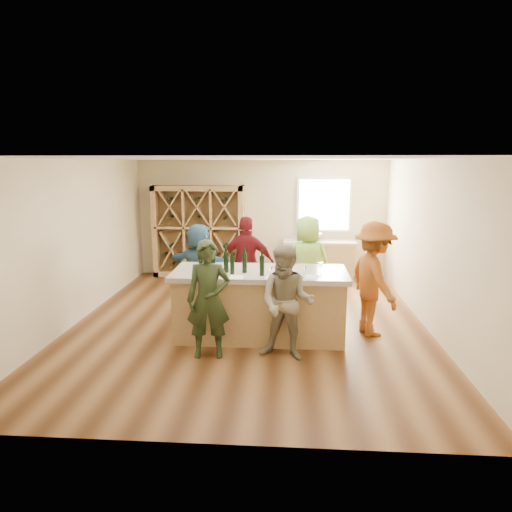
# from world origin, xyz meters

# --- Properties ---
(floor) EXTENTS (6.00, 7.00, 0.10)m
(floor) POSITION_xyz_m (0.00, 0.00, -0.05)
(floor) COLOR brown
(floor) RESTS_ON ground
(ceiling) EXTENTS (6.00, 7.00, 0.10)m
(ceiling) POSITION_xyz_m (0.00, 0.00, 2.85)
(ceiling) COLOR white
(ceiling) RESTS_ON ground
(wall_back) EXTENTS (6.00, 0.10, 2.80)m
(wall_back) POSITION_xyz_m (0.00, 3.55, 1.40)
(wall_back) COLOR beige
(wall_back) RESTS_ON ground
(wall_front) EXTENTS (6.00, 0.10, 2.80)m
(wall_front) POSITION_xyz_m (0.00, -3.55, 1.40)
(wall_front) COLOR beige
(wall_front) RESTS_ON ground
(wall_left) EXTENTS (0.10, 7.00, 2.80)m
(wall_left) POSITION_xyz_m (-3.05, 0.00, 1.40)
(wall_left) COLOR beige
(wall_left) RESTS_ON ground
(wall_right) EXTENTS (0.10, 7.00, 2.80)m
(wall_right) POSITION_xyz_m (3.05, 0.00, 1.40)
(wall_right) COLOR beige
(wall_right) RESTS_ON ground
(window_frame) EXTENTS (1.30, 0.06, 1.30)m
(window_frame) POSITION_xyz_m (1.50, 3.47, 1.75)
(window_frame) COLOR white
(window_frame) RESTS_ON wall_back
(window_pane) EXTENTS (1.18, 0.01, 1.18)m
(window_pane) POSITION_xyz_m (1.50, 3.44, 1.75)
(window_pane) COLOR white
(window_pane) RESTS_ON wall_back
(wine_rack) EXTENTS (2.20, 0.45, 2.20)m
(wine_rack) POSITION_xyz_m (-1.50, 3.27, 1.10)
(wine_rack) COLOR tan
(wine_rack) RESTS_ON floor
(back_counter_base) EXTENTS (1.60, 0.58, 0.86)m
(back_counter_base) POSITION_xyz_m (1.40, 3.20, 0.43)
(back_counter_base) COLOR tan
(back_counter_base) RESTS_ON floor
(back_counter_top) EXTENTS (1.70, 0.62, 0.06)m
(back_counter_top) POSITION_xyz_m (1.40, 3.20, 0.89)
(back_counter_top) COLOR #B3A492
(back_counter_top) RESTS_ON back_counter_base
(sink) EXTENTS (0.54, 0.54, 0.19)m
(sink) POSITION_xyz_m (1.20, 3.20, 1.01)
(sink) COLOR silver
(sink) RESTS_ON back_counter_top
(faucet) EXTENTS (0.02, 0.02, 0.30)m
(faucet) POSITION_xyz_m (1.20, 3.38, 1.07)
(faucet) COLOR silver
(faucet) RESTS_ON back_counter_top
(tasting_counter_base) EXTENTS (2.60, 1.00, 1.00)m
(tasting_counter_base) POSITION_xyz_m (0.22, -0.60, 0.50)
(tasting_counter_base) COLOR tan
(tasting_counter_base) RESTS_ON floor
(tasting_counter_top) EXTENTS (2.72, 1.12, 0.08)m
(tasting_counter_top) POSITION_xyz_m (0.22, -0.60, 1.04)
(tasting_counter_top) COLOR #B3A492
(tasting_counter_top) RESTS_ON tasting_counter_base
(wine_bottle_a) EXTENTS (0.09, 0.09, 0.28)m
(wine_bottle_a) POSITION_xyz_m (-0.69, -0.73, 1.22)
(wine_bottle_a) COLOR black
(wine_bottle_a) RESTS_ON tasting_counter_top
(wine_bottle_b) EXTENTS (0.08, 0.08, 0.33)m
(wine_bottle_b) POSITION_xyz_m (-0.48, -0.85, 1.25)
(wine_bottle_b) COLOR black
(wine_bottle_b) RESTS_ON tasting_counter_top
(wine_bottle_c) EXTENTS (0.08, 0.08, 0.32)m
(wine_bottle_c) POSITION_xyz_m (-0.29, -0.74, 1.24)
(wine_bottle_c) COLOR black
(wine_bottle_c) RESTS_ON tasting_counter_top
(wine_bottle_d) EXTENTS (0.07, 0.07, 0.27)m
(wine_bottle_d) POSITION_xyz_m (-0.18, -0.86, 1.21)
(wine_bottle_d) COLOR black
(wine_bottle_d) RESTS_ON tasting_counter_top
(wine_bottle_e) EXTENTS (0.08, 0.08, 0.31)m
(wine_bottle_e) POSITION_xyz_m (-0.01, -0.73, 1.24)
(wine_bottle_e) COLOR black
(wine_bottle_e) RESTS_ON tasting_counter_top
(wine_glass_b) EXTENTS (0.08, 0.08, 0.18)m
(wine_glass_b) POSITION_xyz_m (0.40, -1.08, 1.17)
(wine_glass_b) COLOR white
(wine_glass_b) RESTS_ON tasting_counter_top
(wine_glass_c) EXTENTS (0.06, 0.06, 0.17)m
(wine_glass_c) POSITION_xyz_m (0.90, -1.00, 1.16)
(wine_glass_c) COLOR white
(wine_glass_c) RESTS_ON tasting_counter_top
(wine_glass_d) EXTENTS (0.08, 0.08, 0.17)m
(wine_glass_d) POSITION_xyz_m (0.64, -0.74, 1.16)
(wine_glass_d) COLOR white
(wine_glass_d) RESTS_ON tasting_counter_top
(wine_glass_e) EXTENTS (0.09, 0.09, 0.20)m
(wine_glass_e) POSITION_xyz_m (1.14, -0.82, 1.18)
(wine_glass_e) COLOR white
(wine_glass_e) RESTS_ON tasting_counter_top
(tasting_menu_a) EXTENTS (0.20, 0.27, 0.00)m
(tasting_menu_a) POSITION_xyz_m (-0.11, -1.03, 1.08)
(tasting_menu_a) COLOR white
(tasting_menu_a) RESTS_ON tasting_counter_top
(tasting_menu_b) EXTENTS (0.28, 0.32, 0.00)m
(tasting_menu_b) POSITION_xyz_m (0.44, -0.96, 1.08)
(tasting_menu_b) COLOR white
(tasting_menu_b) RESTS_ON tasting_counter_top
(tasting_menu_c) EXTENTS (0.26, 0.32, 0.00)m
(tasting_menu_c) POSITION_xyz_m (1.01, -0.94, 1.08)
(tasting_menu_c) COLOR white
(tasting_menu_c) RESTS_ON tasting_counter_top
(person_near_left) EXTENTS (0.66, 0.52, 1.70)m
(person_near_left) POSITION_xyz_m (-0.46, -1.41, 0.85)
(person_near_left) COLOR #263319
(person_near_left) RESTS_ON floor
(person_near_right) EXTENTS (0.87, 0.60, 1.63)m
(person_near_right) POSITION_xyz_m (0.64, -1.40, 0.82)
(person_near_right) COLOR gray
(person_near_right) RESTS_ON floor
(person_server) EXTENTS (0.89, 1.30, 1.84)m
(person_server) POSITION_xyz_m (2.02, -0.37, 0.92)
(person_server) COLOR #994C19
(person_server) RESTS_ON floor
(person_far_mid) EXTENTS (1.09, 0.64, 1.78)m
(person_far_mid) POSITION_xyz_m (-0.10, 0.71, 0.89)
(person_far_mid) COLOR #590F14
(person_far_mid) RESTS_ON floor
(person_far_right) EXTENTS (0.98, 0.75, 1.79)m
(person_far_right) POSITION_xyz_m (1.01, 0.76, 0.90)
(person_far_right) COLOR #8CC64C
(person_far_right) RESTS_ON floor
(person_far_left) EXTENTS (1.60, 1.13, 1.63)m
(person_far_left) POSITION_xyz_m (-1.03, 0.84, 0.81)
(person_far_left) COLOR #335972
(person_far_left) RESTS_ON floor
(wine_bottle_f) EXTENTS (0.07, 0.07, 0.30)m
(wine_bottle_f) POSITION_xyz_m (0.27, -0.90, 1.23)
(wine_bottle_f) COLOR black
(wine_bottle_f) RESTS_ON tasting_counter_top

